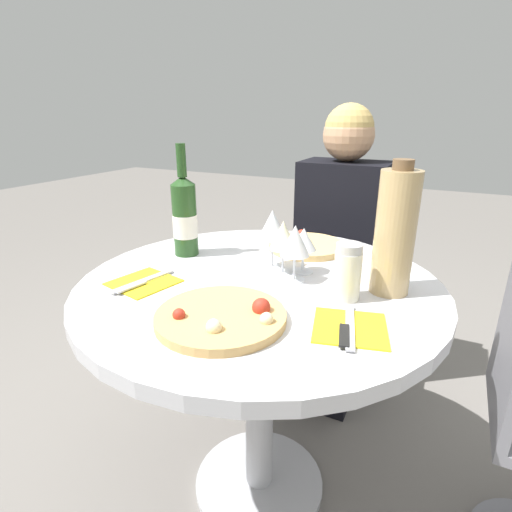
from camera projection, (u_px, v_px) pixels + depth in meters
The scene contains 15 objects.
ground_plane at pixel (259, 484), 1.32m from camera, with size 12.00×12.00×0.00m, color slate.
dining_table at pixel (260, 322), 1.11m from camera, with size 0.96×0.96×0.74m.
chair_behind_diner at pixel (341, 276), 1.84m from camera, with size 0.36×0.36×0.92m.
seated_diner at pixel (334, 266), 1.69m from camera, with size 0.35×0.47×1.19m.
pizza_large at pixel (222, 317), 0.85m from camera, with size 0.28×0.28×0.05m.
pizza_small_far at pixel (304, 245), 1.31m from camera, with size 0.25×0.25×0.05m.
wine_bottle at pixel (185, 216), 1.22m from camera, with size 0.08×0.08×0.34m.
tall_carafe at pixel (395, 232), 0.95m from camera, with size 0.10×0.10×0.32m.
sugar_shaker at pixel (348, 272), 0.94m from camera, with size 0.06×0.06×0.14m.
wine_glass_center at pixel (283, 236), 1.08m from camera, with size 0.08×0.08×0.15m.
wine_glass_back_left at pixel (272, 225), 1.12m from camera, with size 0.08×0.08×0.17m.
wine_glass_front_right at pixel (295, 241), 1.03m from camera, with size 0.08×0.08×0.15m.
wine_glass_back_right at pixel (304, 240), 1.09m from camera, with size 0.07×0.07×0.13m.
place_setting_left at pixel (143, 282), 1.05m from camera, with size 0.18×0.19×0.01m.
place_setting_right at pixel (349, 328), 0.83m from camera, with size 0.18×0.19×0.01m.
Camera 1 is at (0.43, -0.89, 1.16)m, focal length 28.00 mm.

